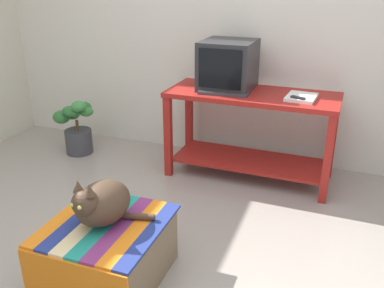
{
  "coord_description": "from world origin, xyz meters",
  "views": [
    {
      "loc": [
        0.96,
        -1.68,
        1.66
      ],
      "look_at": [
        0.03,
        0.85,
        0.55
      ],
      "focal_mm": 39.21,
      "sensor_mm": 36.0,
      "label": 1
    }
  ],
  "objects": [
    {
      "name": "tv_monitor",
      "position": [
        0.05,
        1.66,
        0.94
      ],
      "size": [
        0.43,
        0.46,
        0.4
      ],
      "rotation": [
        0.0,
        0.0,
        -0.02
      ],
      "color": "#28282B",
      "rests_on": "desk"
    },
    {
      "name": "desk",
      "position": [
        0.28,
        1.6,
        0.51
      ],
      "size": [
        1.4,
        0.59,
        0.75
      ],
      "rotation": [
        0.0,
        0.0,
        -0.02
      ],
      "color": "maroon",
      "rests_on": "ground_plane"
    },
    {
      "name": "stapler",
      "position": [
        0.66,
        1.46,
        0.77
      ],
      "size": [
        0.12,
        0.08,
        0.04
      ],
      "primitive_type": "cube",
      "rotation": [
        0.0,
        0.0,
        1.18
      ],
      "color": "black",
      "rests_on": "desk"
    },
    {
      "name": "back_wall",
      "position": [
        0.0,
        2.05,
        1.3
      ],
      "size": [
        8.0,
        0.1,
        2.6
      ],
      "primitive_type": "cube",
      "color": "silver",
      "rests_on": "ground_plane"
    },
    {
      "name": "pen",
      "position": [
        0.73,
        1.59,
        0.75
      ],
      "size": [
        0.12,
        0.09,
        0.01
      ],
      "primitive_type": "cylinder",
      "rotation": [
        0.0,
        1.57,
        2.52
      ],
      "color": "#B7B7BC",
      "rests_on": "desk"
    },
    {
      "name": "ground_plane",
      "position": [
        0.0,
        0.0,
        0.0
      ],
      "size": [
        14.0,
        14.0,
        0.0
      ],
      "primitive_type": "plane",
      "color": "#9E9389"
    },
    {
      "name": "ottoman_with_blanket",
      "position": [
        -0.17,
        0.01,
        0.18
      ],
      "size": [
        0.63,
        0.68,
        0.36
      ],
      "color": "#7A664C",
      "rests_on": "ground_plane"
    },
    {
      "name": "potted_plant",
      "position": [
        -1.41,
        1.52,
        0.26
      ],
      "size": [
        0.4,
        0.33,
        0.56
      ],
      "color": "#3D3D42",
      "rests_on": "ground_plane"
    },
    {
      "name": "book",
      "position": [
        0.67,
        1.55,
        0.76
      ],
      "size": [
        0.24,
        0.29,
        0.03
      ],
      "primitive_type": "cube",
      "rotation": [
        0.0,
        0.0,
        -0.08
      ],
      "color": "white",
      "rests_on": "desk"
    },
    {
      "name": "cat",
      "position": [
        -0.19,
        0.02,
        0.49
      ],
      "size": [
        0.43,
        0.4,
        0.3
      ],
      "rotation": [
        0.0,
        0.0,
        -0.19
      ],
      "color": "#473323",
      "rests_on": "ottoman_with_blanket"
    },
    {
      "name": "keyboard",
      "position": [
        0.07,
        1.48,
        0.76
      ],
      "size": [
        0.41,
        0.18,
        0.02
      ],
      "primitive_type": "cube",
      "rotation": [
        0.0,
        0.0,
        0.06
      ],
      "color": "#333338",
      "rests_on": "desk"
    }
  ]
}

